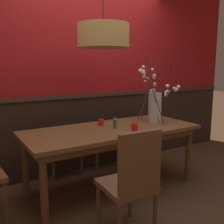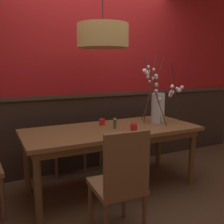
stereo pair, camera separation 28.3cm
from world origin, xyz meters
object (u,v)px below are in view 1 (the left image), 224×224
(chair_far_side_left, at_px, (60,136))
(vase_with_blossoms, at_px, (155,105))
(candle_holder_nearer_edge, at_px, (135,127))
(chair_far_side_right, at_px, (98,129))
(candle_holder_nearer_center, at_px, (101,122))
(pendant_lamp, at_px, (103,36))
(chair_near_side_left, at_px, (131,180))
(condiment_bottle, at_px, (115,124))
(dining_table, at_px, (112,135))

(chair_far_side_left, relative_size, vase_with_blossoms, 1.03)
(chair_far_side_left, distance_m, vase_with_blossoms, 1.36)
(candle_holder_nearer_edge, bearing_deg, chair_far_side_left, 115.83)
(chair_far_side_right, relative_size, vase_with_blossoms, 1.07)
(chair_far_side_left, bearing_deg, vase_with_blossoms, -38.96)
(chair_far_side_right, relative_size, candle_holder_nearer_center, 11.92)
(vase_with_blossoms, height_order, pendant_lamp, pendant_lamp)
(chair_far_side_left, xyz_separation_m, vase_with_blossoms, (1.00, -0.80, 0.46))
(chair_near_side_left, height_order, chair_far_side_right, chair_near_side_left)
(chair_far_side_left, height_order, candle_holder_nearer_center, chair_far_side_left)
(candle_holder_nearer_center, distance_m, condiment_bottle, 0.23)
(candle_holder_nearer_edge, distance_m, pendant_lamp, 1.05)
(vase_with_blossoms, relative_size, candle_holder_nearer_center, 11.13)
(chair_far_side_right, height_order, vase_with_blossoms, vase_with_blossoms)
(vase_with_blossoms, distance_m, candle_holder_nearer_edge, 0.57)
(dining_table, distance_m, chair_far_side_left, 0.90)
(chair_near_side_left, xyz_separation_m, candle_holder_nearer_center, (0.31, 1.06, 0.26))
(dining_table, distance_m, candle_holder_nearer_edge, 0.30)
(vase_with_blossoms, xyz_separation_m, condiment_bottle, (-0.64, -0.04, -0.16))
(condiment_bottle, relative_size, pendant_lamp, 0.09)
(chair_far_side_left, relative_size, candle_holder_nearer_center, 11.48)
(vase_with_blossoms, relative_size, pendant_lamp, 0.66)
(chair_far_side_left, distance_m, chair_near_side_left, 1.69)
(dining_table, distance_m, chair_far_side_right, 0.89)
(chair_far_side_left, xyz_separation_m, candle_holder_nearer_center, (0.30, -0.63, 0.27))
(chair_far_side_right, bearing_deg, chair_near_side_left, -110.20)
(chair_near_side_left, relative_size, chair_far_side_right, 1.04)
(dining_table, height_order, pendant_lamp, pendant_lamp)
(chair_far_side_left, height_order, pendant_lamp, pendant_lamp)
(chair_far_side_right, relative_size, candle_holder_nearer_edge, 11.47)
(chair_near_side_left, height_order, candle_holder_nearer_edge, chair_near_side_left)
(dining_table, bearing_deg, chair_near_side_left, -112.11)
(candle_holder_nearer_center, xyz_separation_m, candle_holder_nearer_edge, (0.20, -0.41, 0.00))
(chair_far_side_left, distance_m, chair_far_side_right, 0.61)
(pendant_lamp, bearing_deg, chair_far_side_right, 65.31)
(condiment_bottle, bearing_deg, candle_holder_nearer_center, 104.89)
(candle_holder_nearer_edge, bearing_deg, vase_with_blossoms, 25.20)
(dining_table, xyz_separation_m, pendant_lamp, (-0.11, 0.00, 1.11))
(candle_holder_nearer_center, xyz_separation_m, pendant_lamp, (-0.07, -0.19, 0.99))
(candle_holder_nearer_edge, xyz_separation_m, condiment_bottle, (-0.14, 0.19, 0.02))
(dining_table, xyz_separation_m, chair_far_side_right, (0.27, 0.84, -0.14))
(candle_holder_nearer_center, bearing_deg, vase_with_blossoms, -14.38)
(candle_holder_nearer_center, relative_size, candle_holder_nearer_edge, 0.96)
(chair_far_side_left, relative_size, chair_far_side_right, 0.96)
(vase_with_blossoms, bearing_deg, chair_near_side_left, -138.72)
(chair_near_side_left, xyz_separation_m, pendant_lamp, (0.24, 0.87, 1.25))
(condiment_bottle, height_order, pendant_lamp, pendant_lamp)
(dining_table, height_order, vase_with_blossoms, vase_with_blossoms)
(vase_with_blossoms, xyz_separation_m, pendant_lamp, (-0.77, -0.01, 0.81))
(dining_table, height_order, candle_holder_nearer_center, candle_holder_nearer_center)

